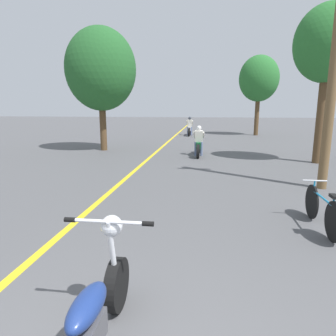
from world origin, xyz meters
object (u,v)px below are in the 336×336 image
Objects in this scene: utility_pole at (335,56)px; bicycle_parked at (322,209)px; roadside_tree_right_near at (328,45)px; motorcycle_rider_lead at (199,144)px; roadside_tree_left at (101,70)px; roadside_tree_right_far at (259,79)px; motorcycle_rider_far at (190,128)px; motorcycle_foreground at (91,318)px.

utility_pole is 4.27m from bicycle_parked.
roadside_tree_right_near is 2.74× the size of motorcycle_rider_lead.
bicycle_parked is (2.44, -7.92, -0.14)m from motorcycle_rider_lead.
bicycle_parked is at bearing -51.25° from roadside_tree_left.
utility_pole is at bearing -55.56° from motorcycle_rider_lead.
roadside_tree_right_near is 9.63m from roadside_tree_left.
roadside_tree_right_far reaches higher than motorcycle_rider_far.
roadside_tree_right_near is 12.60m from motorcycle_rider_far.
roadside_tree_left is at bearing 109.09° from motorcycle_foreground.
roadside_tree_right_far is at bearing 46.38° from roadside_tree_left.
motorcycle_rider_lead is (-4.60, 1.18, -3.82)m from roadside_tree_right_near.
roadside_tree_left is 5.92m from motorcycle_rider_lead.
bicycle_parked is at bearing -72.85° from motorcycle_rider_lead.
roadside_tree_right_near is at bearing -13.41° from roadside_tree_left.
motorcycle_foreground is at bearing -101.90° from roadside_tree_right_far.
roadside_tree_left is at bearing 143.42° from utility_pole.
motorcycle_rider_far is at bearing 96.01° from motorcycle_rider_lead.
bicycle_parked is at bearing -107.75° from roadside_tree_right_near.
roadside_tree_right_near reaches higher than motorcycle_rider_far.
roadside_tree_right_near is at bearing 73.56° from utility_pole.
motorcycle_rider_far is at bearing 101.20° from bicycle_parked.
utility_pole reaches higher than motorcycle_rider_lead.
motorcycle_rider_lead is at bearing 165.62° from roadside_tree_right_near.
roadside_tree_right_far is at bearing 85.11° from bicycle_parked.
utility_pole is 4.14m from roadside_tree_right_near.
roadside_tree_left reaches higher than motorcycle_foreground.
motorcycle_rider_lead is at bearing -12.47° from roadside_tree_left.
bicycle_parked is at bearing 47.83° from motorcycle_foreground.
roadside_tree_right_far is 22.22m from motorcycle_foreground.
utility_pole reaches higher than roadside_tree_left.
roadside_tree_right_near is 6.09m from motorcycle_rider_lead.
motorcycle_rider_far is at bearing -171.02° from roadside_tree_right_far.
motorcycle_rider_lead is at bearing -83.99° from motorcycle_rider_far.
roadside_tree_left reaches higher than motorcycle_rider_far.
motorcycle_foreground is at bearing -122.93° from utility_pole.
motorcycle_rider_lead reaches higher than motorcycle_foreground.
motorcycle_rider_far is (-5.60, 10.63, -3.79)m from roadside_tree_right_near.
bicycle_parked is (-1.55, -18.16, -3.77)m from roadside_tree_right_far.
motorcycle_rider_lead is at bearing 124.44° from utility_pole.
roadside_tree_left is at bearing -114.14° from motorcycle_rider_far.
bicycle_parked is at bearing -94.89° from roadside_tree_right_far.
utility_pole is 3.10× the size of motorcycle_rider_far.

